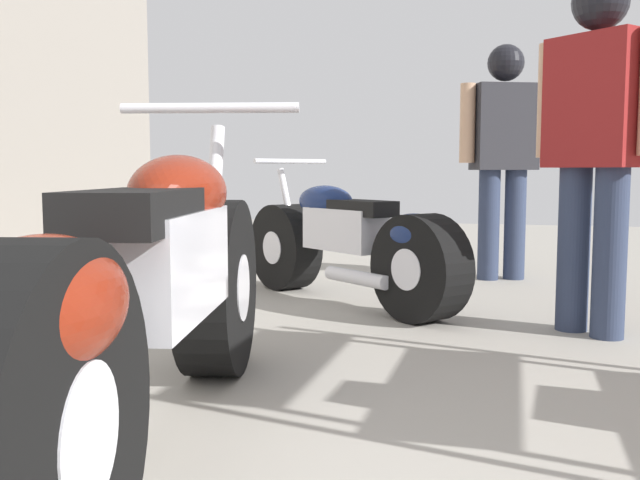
{
  "coord_description": "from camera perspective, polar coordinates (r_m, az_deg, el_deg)",
  "views": [
    {
      "loc": [
        0.81,
        0.39,
        0.81
      ],
      "look_at": [
        -0.05,
        3.48,
        0.5
      ],
      "focal_mm": 39.74,
      "sensor_mm": 36.0,
      "label": 1
    }
  ],
  "objects": [
    {
      "name": "ground_plane",
      "position": [
        3.22,
        0.45,
        -9.06
      ],
      "size": [
        16.35,
        16.35,
        0.0
      ],
      "primitive_type": "plane",
      "color": "#9E998E"
    },
    {
      "name": "motorcycle_maroon_cruiser",
      "position": [
        2.04,
        -13.26,
        -4.78
      ],
      "size": [
        0.83,
        2.29,
        1.07
      ],
      "color": "black",
      "rests_on": "ground_plane"
    },
    {
      "name": "mechanic_in_blue",
      "position": [
        5.48,
        14.59,
        7.79
      ],
      "size": [
        0.67,
        0.4,
        1.74
      ],
      "color": "#2D3851",
      "rests_on": "ground_plane"
    },
    {
      "name": "motorcycle_black_naked",
      "position": [
        4.32,
        2.29,
        -0.36
      ],
      "size": [
        1.64,
        1.36,
        0.9
      ],
      "color": "black",
      "rests_on": "ground_plane"
    },
    {
      "name": "mechanic_with_helmet",
      "position": [
        3.75,
        21.34,
        8.86
      ],
      "size": [
        0.59,
        0.54,
        1.76
      ],
      "color": "#2D3851",
      "rests_on": "ground_plane"
    }
  ]
}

